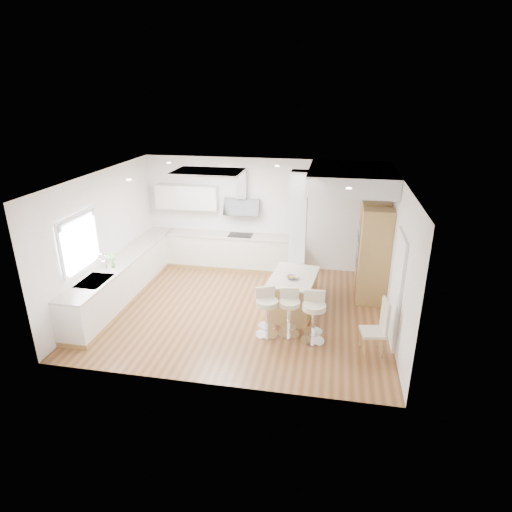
% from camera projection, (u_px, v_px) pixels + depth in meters
% --- Properties ---
extents(ground, '(6.00, 6.00, 0.00)m').
position_uv_depth(ground, '(242.00, 309.00, 9.06)').
color(ground, '#8F5D35').
rests_on(ground, ground).
extents(ceiling, '(6.00, 5.00, 0.02)m').
position_uv_depth(ceiling, '(242.00, 309.00, 9.06)').
color(ceiling, silver).
rests_on(ceiling, ground).
extents(wall_back, '(6.00, 0.04, 2.80)m').
position_uv_depth(wall_back, '(262.00, 214.00, 10.84)').
color(wall_back, white).
rests_on(wall_back, ground).
extents(wall_left, '(0.04, 5.00, 2.80)m').
position_uv_depth(wall_left, '(103.00, 239.00, 9.05)').
color(wall_left, white).
rests_on(wall_left, ground).
extents(wall_right, '(0.04, 5.00, 2.80)m').
position_uv_depth(wall_right, '(397.00, 258.00, 8.04)').
color(wall_right, white).
rests_on(wall_right, ground).
extents(skylight, '(4.10, 2.10, 0.06)m').
position_uv_depth(skylight, '(209.00, 172.00, 8.73)').
color(skylight, white).
rests_on(skylight, ground).
extents(window_left, '(0.06, 1.28, 1.07)m').
position_uv_depth(window_left, '(79.00, 239.00, 8.12)').
color(window_left, white).
rests_on(window_left, ground).
extents(doorway_right, '(0.05, 1.00, 2.10)m').
position_uv_depth(doorway_right, '(396.00, 290.00, 7.64)').
color(doorway_right, '#4E463D').
rests_on(doorway_right, ground).
extents(counter_left, '(0.63, 4.50, 1.35)m').
position_uv_depth(counter_left, '(126.00, 276.00, 9.56)').
color(counter_left, '#AE884A').
rests_on(counter_left, ground).
extents(counter_back, '(3.62, 0.63, 2.50)m').
position_uv_depth(counter_back, '(225.00, 242.00, 11.00)').
color(counter_back, '#AE884A').
rests_on(counter_back, ground).
extents(pillar, '(0.35, 0.35, 2.80)m').
position_uv_depth(pillar, '(298.00, 236.00, 9.24)').
color(pillar, white).
rests_on(pillar, ground).
extents(soffit, '(1.78, 2.20, 0.40)m').
position_uv_depth(soffit, '(351.00, 178.00, 9.04)').
color(soffit, silver).
rests_on(soffit, ground).
extents(oven_column, '(0.63, 1.21, 2.10)m').
position_uv_depth(oven_column, '(373.00, 251.00, 9.35)').
color(oven_column, '#AE884A').
rests_on(oven_column, ground).
extents(peninsula, '(1.03, 1.43, 0.88)m').
position_uv_depth(peninsula, '(293.00, 294.00, 8.82)').
color(peninsula, '#AE884A').
rests_on(peninsula, ground).
extents(bar_stool_a, '(0.56, 0.56, 0.95)m').
position_uv_depth(bar_stool_a, '(267.00, 310.00, 7.93)').
color(bar_stool_a, white).
rests_on(bar_stool_a, ground).
extents(bar_stool_b, '(0.46, 0.46, 0.92)m').
position_uv_depth(bar_stool_b, '(289.00, 310.00, 7.95)').
color(bar_stool_b, white).
rests_on(bar_stool_b, ground).
extents(bar_stool_c, '(0.47, 0.47, 0.98)m').
position_uv_depth(bar_stool_c, '(314.00, 315.00, 7.72)').
color(bar_stool_c, white).
rests_on(bar_stool_c, ground).
extents(dining_chair, '(0.46, 0.46, 1.04)m').
position_uv_depth(dining_chair, '(379.00, 326.00, 7.37)').
color(dining_chair, beige).
rests_on(dining_chair, ground).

